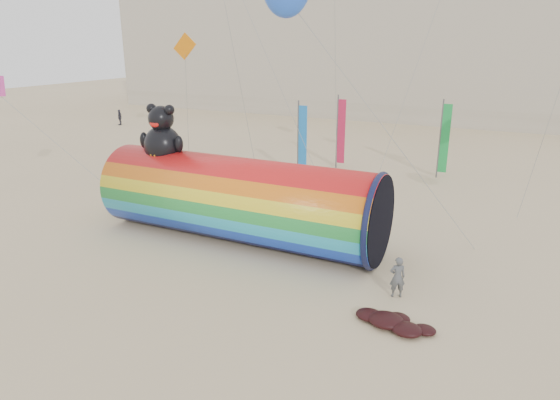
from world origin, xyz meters
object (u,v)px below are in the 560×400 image
at_px(windsock_assembly, 239,197).
at_px(kite_handler, 397,277).
at_px(fabric_bundle, 393,322).
at_px(hotel_building, 349,27).

relative_size(windsock_assembly, kite_handler, 8.56).
bearing_deg(fabric_bundle, windsock_assembly, 152.59).
bearing_deg(windsock_assembly, hotel_building, 102.99).
xyz_separation_m(kite_handler, fabric_bundle, (0.38, -2.03, -0.60)).
bearing_deg(kite_handler, hotel_building, -96.06).
bearing_deg(kite_handler, windsock_assembly, -43.28).
height_order(windsock_assembly, fabric_bundle, windsock_assembly).
bearing_deg(fabric_bundle, hotel_building, 110.88).
bearing_deg(kite_handler, fabric_bundle, 73.19).
xyz_separation_m(hotel_building, fabric_bundle, (18.36, -48.12, -10.14)).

